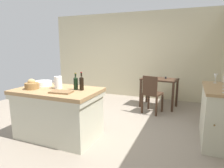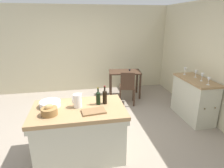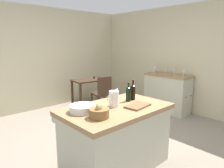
{
  "view_description": "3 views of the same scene",
  "coord_description": "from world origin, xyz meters",
  "px_view_note": "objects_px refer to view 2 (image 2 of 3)",
  "views": [
    {
      "loc": [
        1.77,
        -3.3,
        1.59
      ],
      "look_at": [
        0.37,
        0.14,
        0.86
      ],
      "focal_mm": 30.92,
      "sensor_mm": 36.0,
      "label": 1
    },
    {
      "loc": [
        -0.31,
        -3.41,
        2.17
      ],
      "look_at": [
        0.39,
        0.28,
        0.9
      ],
      "focal_mm": 30.55,
      "sensor_mm": 36.0,
      "label": 2
    },
    {
      "loc": [
        -2.12,
        -2.53,
        1.7
      ],
      "look_at": [
        0.49,
        0.31,
        0.92
      ],
      "focal_mm": 32.67,
      "sensor_mm": 36.0,
      "label": 3
    }
  ],
  "objects_px": {
    "wine_glass_left": "(202,76)",
    "bread_basket": "(49,111)",
    "wine_glass_far_left": "(209,80)",
    "wine_bottle_amber": "(98,98)",
    "writing_desk": "(125,75)",
    "wooden_chair": "(127,87)",
    "wash_bowl": "(50,104)",
    "side_cabinet": "(194,99)",
    "wine_glass_right": "(185,70)",
    "wine_glass_middle": "(196,72)",
    "wine_bottle_dark": "(105,96)",
    "island_table": "(80,130)",
    "cutting_board": "(94,111)",
    "pitcher": "(78,101)"
  },
  "relations": [
    {
      "from": "wine_glass_left",
      "to": "bread_basket",
      "type": "bearing_deg",
      "value": -164.39
    },
    {
      "from": "wine_glass_far_left",
      "to": "wine_bottle_amber",
      "type": "bearing_deg",
      "value": -171.05
    },
    {
      "from": "wine_glass_far_left",
      "to": "writing_desk",
      "type": "bearing_deg",
      "value": 121.27
    },
    {
      "from": "wine_glass_far_left",
      "to": "wine_glass_left",
      "type": "distance_m",
      "value": 0.26
    },
    {
      "from": "wine_bottle_amber",
      "to": "wooden_chair",
      "type": "bearing_deg",
      "value": 60.98
    },
    {
      "from": "wash_bowl",
      "to": "side_cabinet",
      "type": "bearing_deg",
      "value": 12.93
    },
    {
      "from": "wooden_chair",
      "to": "wine_glass_right",
      "type": "relative_size",
      "value": 5.45
    },
    {
      "from": "side_cabinet",
      "to": "wine_glass_middle",
      "type": "relative_size",
      "value": 6.79
    },
    {
      "from": "wash_bowl",
      "to": "wine_bottle_dark",
      "type": "height_order",
      "value": "wine_bottle_dark"
    },
    {
      "from": "island_table",
      "to": "writing_desk",
      "type": "height_order",
      "value": "island_table"
    },
    {
      "from": "side_cabinet",
      "to": "wine_glass_left",
      "type": "distance_m",
      "value": 0.6
    },
    {
      "from": "bread_basket",
      "to": "island_table",
      "type": "bearing_deg",
      "value": 19.82
    },
    {
      "from": "wine_glass_far_left",
      "to": "wine_glass_middle",
      "type": "distance_m",
      "value": 0.53
    },
    {
      "from": "island_table",
      "to": "bread_basket",
      "type": "bearing_deg",
      "value": -160.18
    },
    {
      "from": "wine_glass_far_left",
      "to": "wooden_chair",
      "type": "bearing_deg",
      "value": 132.77
    },
    {
      "from": "cutting_board",
      "to": "wine_glass_middle",
      "type": "distance_m",
      "value": 2.68
    },
    {
      "from": "bread_basket",
      "to": "wine_glass_right",
      "type": "height_order",
      "value": "wine_glass_right"
    },
    {
      "from": "wash_bowl",
      "to": "wine_glass_far_left",
      "type": "height_order",
      "value": "wine_glass_far_left"
    },
    {
      "from": "wash_bowl",
      "to": "wine_glass_middle",
      "type": "height_order",
      "value": "wine_glass_middle"
    },
    {
      "from": "side_cabinet",
      "to": "island_table",
      "type": "bearing_deg",
      "value": -161.98
    },
    {
      "from": "cutting_board",
      "to": "wine_bottle_dark",
      "type": "bearing_deg",
      "value": 52.53
    },
    {
      "from": "side_cabinet",
      "to": "wine_bottle_amber",
      "type": "height_order",
      "value": "wine_bottle_amber"
    },
    {
      "from": "wooden_chair",
      "to": "wash_bowl",
      "type": "bearing_deg",
      "value": -135.77
    },
    {
      "from": "wash_bowl",
      "to": "wine_bottle_amber",
      "type": "distance_m",
      "value": 0.76
    },
    {
      "from": "side_cabinet",
      "to": "wine_glass_right",
      "type": "height_order",
      "value": "wine_glass_right"
    },
    {
      "from": "bread_basket",
      "to": "wine_glass_middle",
      "type": "relative_size",
      "value": 1.39
    },
    {
      "from": "island_table",
      "to": "wine_bottle_amber",
      "type": "distance_m",
      "value": 0.61
    },
    {
      "from": "island_table",
      "to": "pitcher",
      "type": "bearing_deg",
      "value": 97.56
    },
    {
      "from": "cutting_board",
      "to": "wine_glass_right",
      "type": "relative_size",
      "value": 2.07
    },
    {
      "from": "side_cabinet",
      "to": "wine_bottle_amber",
      "type": "xyz_separation_m",
      "value": [
        -2.26,
        -0.76,
        0.51
      ]
    },
    {
      "from": "side_cabinet",
      "to": "wine_bottle_amber",
      "type": "relative_size",
      "value": 3.91
    },
    {
      "from": "wine_glass_left",
      "to": "wine_glass_right",
      "type": "distance_m",
      "value": 0.54
    },
    {
      "from": "wine_glass_left",
      "to": "wine_glass_middle",
      "type": "relative_size",
      "value": 1.04
    },
    {
      "from": "writing_desk",
      "to": "bread_basket",
      "type": "distance_m",
      "value": 3.14
    },
    {
      "from": "wine_glass_middle",
      "to": "wine_glass_left",
      "type": "bearing_deg",
      "value": -96.94
    },
    {
      "from": "side_cabinet",
      "to": "wine_bottle_amber",
      "type": "bearing_deg",
      "value": -161.52
    },
    {
      "from": "pitcher",
      "to": "wine_glass_far_left",
      "type": "relative_size",
      "value": 1.63
    },
    {
      "from": "wooden_chair",
      "to": "bread_basket",
      "type": "bearing_deg",
      "value": -130.74
    },
    {
      "from": "island_table",
      "to": "wine_glass_right",
      "type": "bearing_deg",
      "value": 25.91
    },
    {
      "from": "wine_glass_middle",
      "to": "wine_bottle_amber",
      "type": "bearing_deg",
      "value": -159.21
    },
    {
      "from": "writing_desk",
      "to": "wine_glass_left",
      "type": "xyz_separation_m",
      "value": [
        1.23,
        -1.73,
        0.42
      ]
    },
    {
      "from": "bread_basket",
      "to": "wine_bottle_dark",
      "type": "relative_size",
      "value": 0.75
    },
    {
      "from": "wooden_chair",
      "to": "wine_glass_far_left",
      "type": "xyz_separation_m",
      "value": [
        1.28,
        -1.39,
        0.54
      ]
    },
    {
      "from": "wine_bottle_dark",
      "to": "wine_glass_middle",
      "type": "distance_m",
      "value": 2.37
    },
    {
      "from": "pitcher",
      "to": "wash_bowl",
      "type": "distance_m",
      "value": 0.45
    },
    {
      "from": "writing_desk",
      "to": "wine_glass_right",
      "type": "height_order",
      "value": "wine_glass_right"
    },
    {
      "from": "wine_bottle_dark",
      "to": "writing_desk",
      "type": "bearing_deg",
      "value": 68.09
    },
    {
      "from": "bread_basket",
      "to": "cutting_board",
      "type": "height_order",
      "value": "bread_basket"
    },
    {
      "from": "wine_glass_far_left",
      "to": "wine_glass_middle",
      "type": "height_order",
      "value": "wine_glass_middle"
    },
    {
      "from": "side_cabinet",
      "to": "writing_desk",
      "type": "height_order",
      "value": "side_cabinet"
    }
  ]
}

